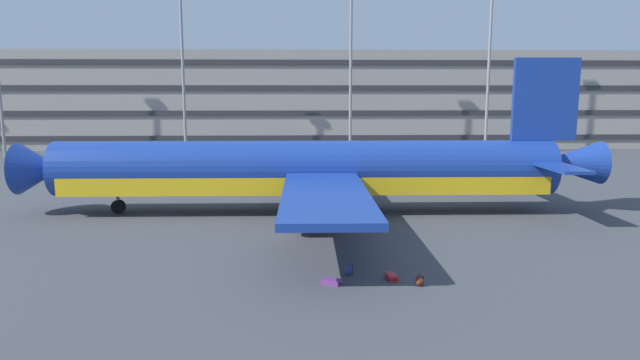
{
  "coord_description": "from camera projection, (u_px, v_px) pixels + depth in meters",
  "views": [
    {
      "loc": [
        5.07,
        -36.47,
        7.87
      ],
      "look_at": [
        6.25,
        -5.46,
        3.0
      ],
      "focal_mm": 30.98,
      "sensor_mm": 36.0,
      "label": 1
    }
  ],
  "objects": [
    {
      "name": "light_mast_center_right",
      "position": [
        351.0,
        51.0,
        69.21
      ],
      "size": [
        1.8,
        0.5,
        22.86
      ],
      "color": "gray",
      "rests_on": "ground_plane"
    },
    {
      "name": "light_mast_right",
      "position": [
        490.0,
        40.0,
        69.65
      ],
      "size": [
        1.8,
        0.5,
        25.68
      ],
      "color": "gray",
      "rests_on": "ground_plane"
    },
    {
      "name": "backpack_scuffed",
      "position": [
        419.0,
        281.0,
        22.76
      ],
      "size": [
        0.42,
        0.43,
        0.53
      ],
      "color": "#592619",
      "rests_on": "ground_plane"
    },
    {
      "name": "backpack_red",
      "position": [
        349.0,
        270.0,
        24.06
      ],
      "size": [
        0.4,
        0.39,
        0.57
      ],
      "color": "navy",
      "rests_on": "ground_plane"
    },
    {
      "name": "terminal_structure",
      "position": [
        267.0,
        100.0,
        86.66
      ],
      "size": [
        177.88,
        21.04,
        13.85
      ],
      "color": "gray",
      "rests_on": "ground_plane"
    },
    {
      "name": "suitcase_orange",
      "position": [
        392.0,
        277.0,
        23.59
      ],
      "size": [
        0.48,
        0.82,
        0.24
      ],
      "color": "#B21E23",
      "rests_on": "ground_plane"
    },
    {
      "name": "airliner",
      "position": [
        312.0,
        170.0,
        36.58
      ],
      "size": [
        38.64,
        31.17,
        10.18
      ],
      "color": "navy",
      "rests_on": "ground_plane"
    },
    {
      "name": "light_mast_center_left",
      "position": [
        183.0,
        60.0,
        68.59
      ],
      "size": [
        1.8,
        0.5,
        20.7
      ],
      "color": "gray",
      "rests_on": "ground_plane"
    },
    {
      "name": "suitcase_purple",
      "position": [
        331.0,
        282.0,
        23.0
      ],
      "size": [
        0.86,
        0.69,
        0.22
      ],
      "color": "#72388C",
      "rests_on": "ground_plane"
    },
    {
      "name": "ground_plane",
      "position": [
        224.0,
        212.0,
        37.04
      ],
      "size": [
        600.0,
        600.0,
        0.0
      ],
      "primitive_type": "plane",
      "color": "#424449"
    }
  ]
}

